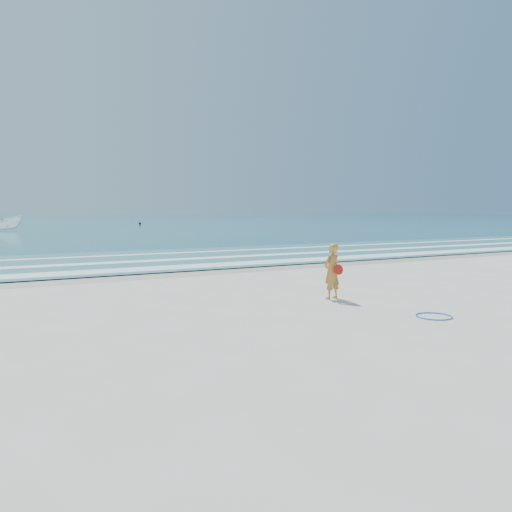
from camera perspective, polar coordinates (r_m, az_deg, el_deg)
name	(u,v)px	position (r m, az deg, el deg)	size (l,w,h in m)	color
ground	(326,320)	(10.66, 7.99, -7.24)	(400.00, 400.00, 0.00)	silver
wet_sand	(180,272)	(18.58, -8.68, -1.87)	(400.00, 2.40, 0.00)	#B2A893
ocean	(21,221)	(113.56, -25.27, 3.65)	(400.00, 190.00, 0.04)	#19727F
shallow	(143,259)	(23.32, -12.82, -0.39)	(400.00, 10.00, 0.01)	#59B7AD
foam_near	(169,268)	(19.80, -9.95, -1.30)	(400.00, 1.40, 0.01)	white
foam_mid	(148,261)	(22.55, -12.28, -0.54)	(400.00, 0.90, 0.01)	white
foam_far	(129,255)	(25.73, -14.32, 0.12)	(400.00, 0.60, 0.01)	white
hoop	(434,316)	(11.51, 19.67, -6.50)	(0.77, 0.77, 0.03)	blue
boat	(0,223)	(60.01, -27.22, 3.36)	(1.63, 4.33, 1.67)	white
buoy	(140,223)	(77.60, -13.13, 3.65)	(0.39, 0.39, 0.39)	black
woman	(332,271)	(13.01, 8.66, -1.75)	(0.59, 0.46, 1.44)	#C67E2E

